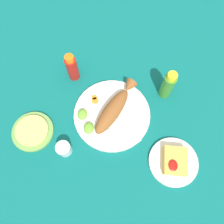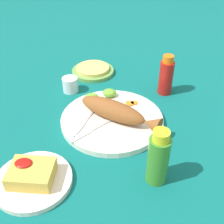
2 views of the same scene
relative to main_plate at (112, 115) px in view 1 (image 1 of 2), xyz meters
name	(u,v)px [view 1 (image 1 of 2)]	position (x,y,z in m)	size (l,w,h in m)	color
ground_plane	(112,115)	(0.00, 0.00, -0.01)	(4.00, 4.00, 0.00)	#0C605B
main_plate	(112,115)	(0.00, 0.00, 0.00)	(0.31, 0.31, 0.02)	white
fried_fish	(114,108)	(-0.02, 0.01, 0.04)	(0.26, 0.17, 0.06)	brown
fork_near	(126,127)	(0.05, 0.06, 0.01)	(0.14, 0.14, 0.00)	silver
fork_far	(116,133)	(0.08, 0.02, 0.01)	(0.07, 0.18, 0.00)	silver
carrot_slice_near	(94,97)	(-0.07, -0.08, 0.01)	(0.02, 0.02, 0.00)	orange
carrot_slice_mid	(95,101)	(-0.05, -0.08, 0.01)	(0.03, 0.03, 0.00)	orange
lime_wedge_main	(82,114)	(0.02, -0.12, 0.02)	(0.05, 0.04, 0.03)	#6BB233
lime_wedge_side	(89,128)	(0.07, -0.08, 0.02)	(0.05, 0.04, 0.03)	#6BB233
hot_sauce_bottle_red	(72,68)	(-0.17, -0.18, 0.06)	(0.05, 0.05, 0.14)	#B21914
hot_sauce_bottle_green	(168,85)	(-0.12, 0.21, 0.06)	(0.05, 0.05, 0.15)	#3D8428
salt_cup	(64,149)	(0.16, -0.17, 0.01)	(0.06, 0.06, 0.05)	silver
side_plate_fries	(173,162)	(0.17, 0.25, 0.00)	(0.19, 0.19, 0.01)	white
fries_pile	(175,161)	(0.17, 0.25, 0.02)	(0.10, 0.08, 0.04)	gold
tortilla_plate	(33,131)	(0.10, -0.31, 0.00)	(0.16, 0.16, 0.01)	#6B9E4C
tortilla_stack	(32,131)	(0.10, -0.31, 0.01)	(0.13, 0.13, 0.01)	#E0C666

